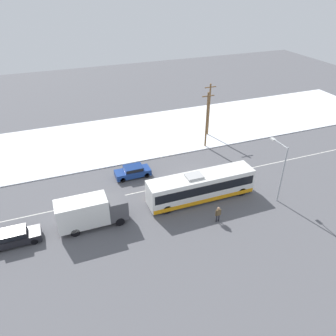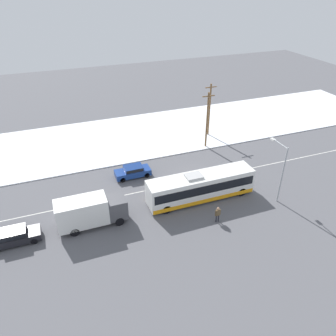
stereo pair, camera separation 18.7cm
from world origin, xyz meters
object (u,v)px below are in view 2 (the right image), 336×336
object	(u,v)px
pedestrian_at_stop	(218,213)
sedan_car	(133,171)
parked_car_near_truck	(14,236)
city_bus	(201,187)
streetlamp	(280,165)
box_truck	(90,211)
utility_pole_snowlot	(209,109)
utility_pole_roadside	(207,119)

from	to	relation	value
pedestrian_at_stop	sedan_car	bearing A→B (deg)	116.84
parked_car_near_truck	pedestrian_at_stop	distance (m)	19.57
parked_car_near_truck	city_bus	bearing A→B (deg)	0.49
pedestrian_at_stop	streetlamp	world-z (taller)	streetlamp
pedestrian_at_stop	streetlamp	bearing A→B (deg)	9.62
streetlamp	city_bus	bearing A→B (deg)	159.89
box_truck	utility_pole_snowlot	xyz separation A→B (m)	(20.44, 14.88, 2.47)
parked_car_near_truck	utility_pole_roadside	bearing A→B (deg)	24.10
utility_pole_roadside	utility_pole_snowlot	world-z (taller)	utility_pole_roadside
city_bus	parked_car_near_truck	size ratio (longest dim) A/B	2.65
sedan_car	streetlamp	xyz separation A→B (m)	(13.60, -9.97, 3.53)
city_bus	streetlamp	size ratio (longest dim) A/B	1.80
city_bus	utility_pole_snowlot	size ratio (longest dim) A/B	1.50
box_truck	utility_pole_roadside	world-z (taller)	utility_pole_roadside
city_bus	utility_pole_roadside	bearing A→B (deg)	61.06
box_truck	utility_pole_snowlot	size ratio (longest dim) A/B	0.85
box_truck	utility_pole_roadside	xyz separation A→B (m)	(18.31, 11.41, 2.48)
utility_pole_snowlot	box_truck	bearing A→B (deg)	-143.95
box_truck	sedan_car	world-z (taller)	box_truck
streetlamp	utility_pole_snowlot	distance (m)	17.54
city_bus	sedan_car	distance (m)	9.21
parked_car_near_truck	pedestrian_at_stop	world-z (taller)	pedestrian_at_stop
utility_pole_roadside	sedan_car	bearing A→B (deg)	-161.15
sedan_car	utility_pole_roadside	distance (m)	13.13
city_bus	utility_pole_roadside	world-z (taller)	utility_pole_roadside
utility_pole_snowlot	pedestrian_at_stop	bearing A→B (deg)	-114.00
pedestrian_at_stop	parked_car_near_truck	bearing A→B (deg)	168.12
sedan_car	utility_pole_roadside	xyz separation A→B (m)	(11.99, 4.09, 3.45)
box_truck	streetlamp	distance (m)	20.25
sedan_car	utility_pole_roadside	bearing A→B (deg)	-161.15
parked_car_near_truck	streetlamp	xyz separation A→B (m)	(27.02, -2.69, 3.51)
parked_car_near_truck	pedestrian_at_stop	xyz separation A→B (m)	(19.15, -4.03, 0.29)
streetlamp	pedestrian_at_stop	bearing A→B (deg)	-170.38
sedan_car	utility_pole_snowlot	xyz separation A→B (m)	(14.12, 7.56, 3.44)
city_bus	box_truck	xyz separation A→B (m)	(-12.11, -0.20, 0.15)
city_bus	box_truck	world-z (taller)	city_bus
box_truck	utility_pole_snowlot	bearing A→B (deg)	36.05
utility_pole_snowlot	parked_car_near_truck	bearing A→B (deg)	-151.69
city_bus	utility_pole_roadside	size ratio (longest dim) A/B	1.49
box_truck	parked_car_near_truck	world-z (taller)	box_truck
streetlamp	utility_pole_snowlot	bearing A→B (deg)	88.29
pedestrian_at_stop	utility_pole_roadside	distance (m)	16.92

